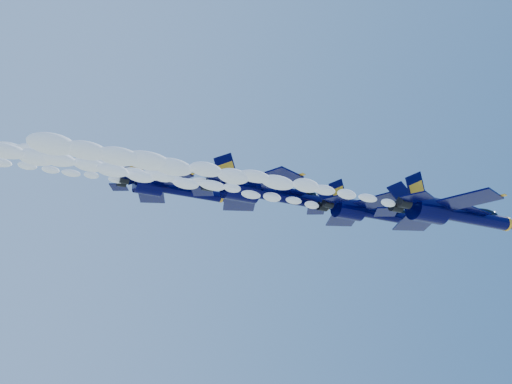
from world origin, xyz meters
name	(u,v)px	position (x,y,z in m)	size (l,w,h in m)	color
jet_lead	(454,213)	(14.18, -11.59, 149.75)	(19.45, 15.95, 7.23)	#010130
smoke_trail_jet_lead	(237,176)	(-13.45, -11.59, 149.35)	(38.64, 2.01, 1.81)	white
jet_second	(371,212)	(9.73, -1.87, 152.22)	(17.04, 13.98, 6.33)	#010130
smoke_trail_jet_second	(171,179)	(-16.87, -1.87, 151.85)	(38.64, 1.76, 1.59)	white
jet_third	(269,193)	(-2.49, 2.54, 154.21)	(20.01, 16.41, 7.44)	#010130
smoke_trail_jet_third	(39,155)	(-30.36, 2.54, 153.81)	(38.64, 2.07, 1.86)	white
jet_fourth	(172,188)	(-10.98, 15.14, 157.71)	(17.36, 14.24, 6.45)	#010130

